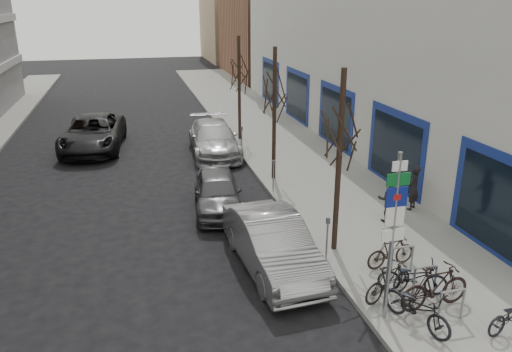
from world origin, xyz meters
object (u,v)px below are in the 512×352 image
bike_near_left (418,305)px  pedestrian_far (389,199)px  meter_back (242,137)px  bike_mid_inner (389,281)px  parked_car_back (214,139)px  meter_front (327,234)px  bike_far_inner (391,251)px  pedestrian_near (413,188)px  bike_rack (425,277)px  parked_car_front (273,243)px  tree_mid (275,83)px  lane_car (93,133)px  bike_near_right (435,287)px  parked_car_mid (217,192)px  highway_sign_pole (393,228)px  meter_mid (273,173)px  tree_far (239,64)px  bike_mid_curb (413,274)px  tree_near (341,119)px

bike_near_left → pedestrian_far: bearing=47.5°
meter_back → bike_near_left: (0.79, -14.47, -0.21)m
bike_mid_inner → parked_car_back: (-1.99, 13.82, 0.15)m
meter_front → bike_far_inner: size_ratio=0.82×
bike_near_left → pedestrian_near: (3.49, 6.09, 0.25)m
bike_rack → parked_car_back: parked_car_back is taller
parked_car_front → tree_mid: bearing=69.4°
meter_front → bike_far_inner: 1.80m
meter_back → pedestrian_near: (4.28, -8.38, 0.04)m
bike_rack → lane_car: lane_car is taller
parked_car_back → bike_near_right: bearing=-76.0°
bike_rack → parked_car_mid: parked_car_mid is taller
bike_rack → pedestrian_far: 4.48m
bike_mid_inner → parked_car_back: size_ratio=0.30×
lane_car → meter_front: bearing=-57.4°
highway_sign_pole → bike_near_right: bearing=3.3°
parked_car_mid → pedestrian_near: size_ratio=2.52×
bike_rack → parked_car_front: size_ratio=0.48×
meter_mid → pedestrian_near: pedestrian_near is taller
bike_mid_inner → meter_back: bearing=-16.9°
pedestrian_far → tree_far: bearing=-52.6°
bike_far_inner → bike_mid_curb: bearing=166.5°
meter_front → parked_car_mid: meter_front is taller
tree_near → bike_near_left: size_ratio=3.00×
highway_sign_pole → bike_rack: highway_sign_pole is taller
bike_near_right → parked_car_front: bearing=42.2°
bike_rack → pedestrian_near: pedestrian_near is taller
tree_far → pedestrian_far: bearing=-77.9°
bike_rack → meter_back: meter_back is taller
bike_near_right → pedestrian_near: (2.71, 5.55, 0.23)m
tree_far → meter_back: 4.08m
pedestrian_near → meter_back: bearing=-104.4°
bike_near_left → parked_car_mid: bearing=90.8°
tree_near → parked_car_back: size_ratio=1.01×
bike_rack → bike_mid_curb: bike_mid_curb is taller
parked_car_back → lane_car: lane_car is taller
tree_near → parked_car_mid: size_ratio=1.35×
bike_far_inner → pedestrian_far: 3.12m
meter_front → meter_mid: (0.00, 5.50, 0.00)m
tree_near → bike_near_left: (0.34, -3.97, -3.39)m
bike_near_right → pedestrian_far: (1.37, 4.82, 0.21)m
parked_car_front → bike_near_left: bearing=-60.2°
meter_back → lane_car: size_ratio=0.21×
meter_back → bike_near_left: size_ratio=0.69×
tree_near → parked_car_mid: 6.01m
bike_rack → parked_car_front: parked_car_front is taller
tree_mid → tree_far: size_ratio=1.00×
highway_sign_pole → bike_near_right: size_ratio=2.20×
meter_front → parked_car_back: bearing=96.4°
bike_rack → bike_near_left: (-0.86, -1.07, 0.05)m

